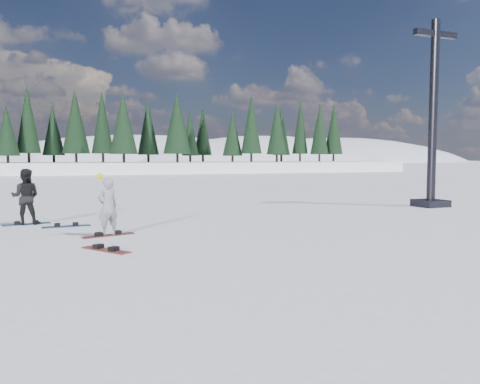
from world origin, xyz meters
name	(u,v)px	position (x,y,z in m)	size (l,w,h in m)	color
ground	(149,233)	(0.00, 0.00, 0.00)	(420.00, 420.00, 0.00)	white
alpine_backdrop	(66,197)	(-11.72, 189.16, -13.97)	(412.50, 227.00, 53.20)	white
lift_tower	(433,132)	(13.26, 3.65, 3.43)	(2.33, 1.35, 8.43)	black
snowboarder_woman	(108,207)	(-1.20, -0.18, 0.86)	(0.73, 0.63, 1.83)	#939398
snowboarder_man	(25,197)	(-3.76, 3.02, 0.95)	(0.92, 0.72, 1.89)	black
snowboard_woman	(108,235)	(-1.20, -0.18, 0.01)	(1.50, 0.28, 0.03)	maroon
snowboard_man	(26,224)	(-3.76, 3.02, 0.01)	(1.50, 0.28, 0.03)	#16517D
snowboard_loose_c	(66,226)	(-2.44, 2.06, 0.01)	(1.50, 0.28, 0.03)	navy
snowboard_loose_b	(106,250)	(-1.33, -2.38, 0.01)	(1.50, 0.28, 0.03)	#9D3222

